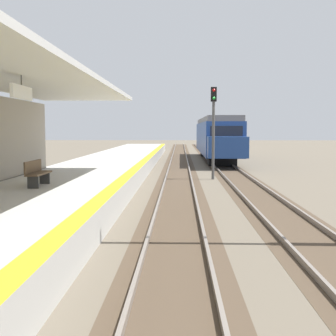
{
  "coord_description": "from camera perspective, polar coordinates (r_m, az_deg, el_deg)",
  "views": [
    {
      "loc": [
        1.99,
        -0.27,
        2.85
      ],
      "look_at": [
        1.76,
        7.93,
        2.1
      ],
      "focal_mm": 45.41,
      "sensor_mm": 36.0,
      "label": 1
    }
  ],
  "objects": [
    {
      "name": "rail_signal_post",
      "position": [
        24.2,
        6.12,
        6.01
      ],
      "size": [
        0.32,
        0.34,
        5.2
      ],
      "color": "#4C4C4C",
      "rests_on": "ground"
    },
    {
      "name": "track_pair_middle",
      "position": [
        20.73,
        10.83,
        -2.63
      ],
      "size": [
        2.34,
        120.0,
        0.16
      ],
      "color": "#4C3D2D",
      "rests_on": "ground"
    },
    {
      "name": "track_pair_nearest_platform",
      "position": [
        20.46,
        1.38,
        -2.64
      ],
      "size": [
        2.34,
        120.0,
        0.16
      ],
      "color": "#4C3D2D",
      "rests_on": "ground"
    },
    {
      "name": "station_platform",
      "position": [
        17.05,
        -13.66,
        -3.01
      ],
      "size": [
        5.0,
        80.0,
        0.91
      ],
      "color": "#B7B5AD",
      "rests_on": "ground"
    },
    {
      "name": "approaching_train",
      "position": [
        39.37,
        6.5,
        4.22
      ],
      "size": [
        2.93,
        19.6,
        4.76
      ],
      "color": "navy",
      "rests_on": "ground"
    },
    {
      "name": "platform_bench",
      "position": [
        15.24,
        -17.2,
        -0.56
      ],
      "size": [
        0.45,
        1.6,
        0.88
      ],
      "color": "brown",
      "rests_on": "station_platform"
    }
  ]
}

